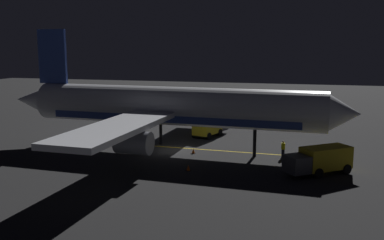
{
  "coord_description": "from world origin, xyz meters",
  "views": [
    {
      "loc": [
        44.33,
        14.02,
        11.37
      ],
      "look_at": [
        0.0,
        2.0,
        3.5
      ],
      "focal_mm": 40.43,
      "sensor_mm": 36.0,
      "label": 1
    }
  ],
  "objects_px": {
    "traffic_cone_near_left": "(193,151)",
    "ground_crew_worker": "(283,149)",
    "catering_truck": "(210,126)",
    "traffic_cone_near_right": "(188,168)",
    "baggage_truck": "(320,160)",
    "airliner": "(169,107)"
  },
  "relations": [
    {
      "from": "airliner",
      "to": "catering_truck",
      "type": "relative_size",
      "value": 6.35
    },
    {
      "from": "traffic_cone_near_left",
      "to": "ground_crew_worker",
      "type": "bearing_deg",
      "value": 95.16
    },
    {
      "from": "airliner",
      "to": "ground_crew_worker",
      "type": "relative_size",
      "value": 22.77
    },
    {
      "from": "traffic_cone_near_left",
      "to": "traffic_cone_near_right",
      "type": "bearing_deg",
      "value": 10.89
    },
    {
      "from": "catering_truck",
      "to": "ground_crew_worker",
      "type": "relative_size",
      "value": 3.58
    },
    {
      "from": "baggage_truck",
      "to": "ground_crew_worker",
      "type": "height_order",
      "value": "baggage_truck"
    },
    {
      "from": "traffic_cone_near_left",
      "to": "traffic_cone_near_right",
      "type": "relative_size",
      "value": 1.0
    },
    {
      "from": "airliner",
      "to": "traffic_cone_near_right",
      "type": "relative_size",
      "value": 72.03
    },
    {
      "from": "traffic_cone_near_right",
      "to": "airliner",
      "type": "bearing_deg",
      "value": -149.54
    },
    {
      "from": "ground_crew_worker",
      "to": "traffic_cone_near_right",
      "type": "bearing_deg",
      "value": -48.38
    },
    {
      "from": "airliner",
      "to": "baggage_truck",
      "type": "height_order",
      "value": "airliner"
    },
    {
      "from": "catering_truck",
      "to": "traffic_cone_near_right",
      "type": "height_order",
      "value": "catering_truck"
    },
    {
      "from": "catering_truck",
      "to": "traffic_cone_near_right",
      "type": "distance_m",
      "value": 15.78
    },
    {
      "from": "airliner",
      "to": "ground_crew_worker",
      "type": "bearing_deg",
      "value": 90.37
    },
    {
      "from": "traffic_cone_near_left",
      "to": "baggage_truck",
      "type": "bearing_deg",
      "value": 71.6
    },
    {
      "from": "traffic_cone_near_right",
      "to": "baggage_truck",
      "type": "bearing_deg",
      "value": 100.12
    },
    {
      "from": "baggage_truck",
      "to": "traffic_cone_near_left",
      "type": "distance_m",
      "value": 13.69
    },
    {
      "from": "ground_crew_worker",
      "to": "catering_truck",
      "type": "bearing_deg",
      "value": -130.91
    },
    {
      "from": "baggage_truck",
      "to": "catering_truck",
      "type": "xyz_separation_m",
      "value": [
        -13.57,
        -13.28,
        0.05
      ]
    },
    {
      "from": "catering_truck",
      "to": "traffic_cone_near_left",
      "type": "bearing_deg",
      "value": 2.0
    },
    {
      "from": "traffic_cone_near_left",
      "to": "traffic_cone_near_right",
      "type": "xyz_separation_m",
      "value": [
        6.4,
        1.23,
        0.0
      ]
    },
    {
      "from": "baggage_truck",
      "to": "traffic_cone_near_right",
      "type": "relative_size",
      "value": 11.28
    }
  ]
}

